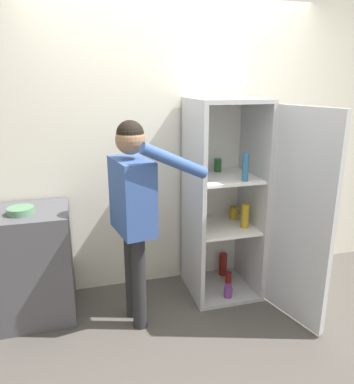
{
  "coord_description": "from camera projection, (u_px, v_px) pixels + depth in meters",
  "views": [
    {
      "loc": [
        -0.84,
        -2.22,
        1.84
      ],
      "look_at": [
        -0.06,
        0.63,
        0.96
      ],
      "focal_mm": 35.0,
      "sensor_mm": 36.0,
      "label": 1
    }
  ],
  "objects": [
    {
      "name": "person",
      "position": [
        134.0,
        200.0,
        2.72
      ],
      "size": [
        0.67,
        0.54,
        1.58
      ],
      "color": "#262628",
      "rests_on": "ground_plane"
    },
    {
      "name": "counter",
      "position": [
        20.0,
        266.0,
        2.93
      ],
      "size": [
        0.8,
        0.55,
        0.9
      ],
      "color": "#4C4C51",
      "rests_on": "ground_plane"
    },
    {
      "name": "wall_back",
      "position": [
        173.0,
        147.0,
        3.33
      ],
      "size": [
        7.0,
        0.06,
        2.55
      ],
      "color": "silver",
      "rests_on": "ground_plane"
    },
    {
      "name": "ground_plane",
      "position": [
        207.0,
        338.0,
        2.79
      ],
      "size": [
        12.0,
        12.0,
        0.0
      ],
      "primitive_type": "plane",
      "color": "#4C4742"
    },
    {
      "name": "refrigerator",
      "position": [
        236.0,
        203.0,
        3.17
      ],
      "size": [
        0.77,
        1.17,
        1.71
      ],
      "color": "#B7BABC",
      "rests_on": "ground_plane"
    },
    {
      "name": "bowl",
      "position": [
        21.0,
        211.0,
        2.76
      ],
      "size": [
        0.19,
        0.19,
        0.05
      ],
      "color": "#517F5B",
      "rests_on": "counter"
    }
  ]
}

